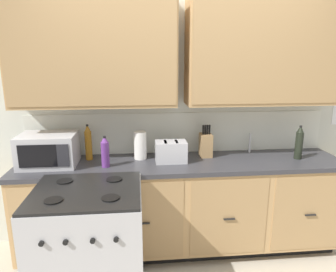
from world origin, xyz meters
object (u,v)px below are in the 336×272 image
object	(u,v)px
knife_block	(206,145)
bottle_violet	(105,152)
microwave	(49,150)
toaster	(171,152)
stove_range	(90,249)
paper_towel_roll	(140,145)
bottle_dark	(299,143)
bottle_amber	(88,143)

from	to	relation	value
knife_block	bottle_violet	distance (m)	0.95
microwave	toaster	world-z (taller)	microwave
stove_range	microwave	distance (m)	0.96
knife_block	paper_towel_roll	size ratio (longest dim) A/B	1.19
stove_range	knife_block	size ratio (longest dim) A/B	3.06
microwave	toaster	bearing A→B (deg)	-0.80
knife_block	bottle_violet	bearing A→B (deg)	-167.32
paper_towel_roll	microwave	bearing A→B (deg)	-172.70
bottle_dark	microwave	bearing A→B (deg)	178.85
bottle_dark	bottle_violet	bearing A→B (deg)	-178.42
stove_range	toaster	xyz separation A→B (m)	(0.66, 0.63, 0.53)
stove_range	bottle_dark	xyz separation A→B (m)	(1.86, 0.60, 0.59)
bottle_violet	toaster	bearing A→B (deg)	7.84
toaster	paper_towel_roll	bearing A→B (deg)	156.88
stove_range	bottle_violet	size ratio (longest dim) A/B	3.45
bottle_violet	bottle_dark	size ratio (longest dim) A/B	0.87
bottle_violet	bottle_dark	distance (m)	1.78
bottle_amber	stove_range	bearing A→B (deg)	-83.20
toaster	knife_block	bearing A→B (deg)	20.31
microwave	knife_block	world-z (taller)	knife_block
microwave	stove_range	bearing A→B (deg)	-57.24
stove_range	bottle_violet	xyz separation A→B (m)	(0.08, 0.55, 0.57)
toaster	bottle_dark	world-z (taller)	bottle_dark
toaster	bottle_amber	world-z (taller)	bottle_amber
stove_range	paper_towel_roll	distance (m)	1.02
stove_range	bottle_amber	size ratio (longest dim) A/B	2.85
paper_towel_roll	knife_block	bearing A→B (deg)	1.05
knife_block	paper_towel_roll	xyz separation A→B (m)	(-0.62, -0.01, 0.01)
stove_range	bottle_violet	world-z (taller)	bottle_violet
microwave	bottle_amber	bearing A→B (deg)	20.70
stove_range	bottle_amber	xyz separation A→B (m)	(-0.09, 0.77, 0.60)
toaster	bottle_violet	world-z (taller)	bottle_violet
stove_range	bottle_dark	distance (m)	2.04
paper_towel_roll	bottle_dark	size ratio (longest dim) A/B	0.82
stove_range	knife_block	world-z (taller)	knife_block
knife_block	bottle_amber	xyz separation A→B (m)	(-1.10, 0.01, 0.05)
knife_block	microwave	bearing A→B (deg)	-175.42
paper_towel_roll	bottle_dark	bearing A→B (deg)	-5.75
toaster	knife_block	distance (m)	0.37
stove_range	toaster	distance (m)	1.06
bottle_dark	stove_range	bearing A→B (deg)	-162.08
bottle_amber	bottle_dark	distance (m)	1.96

